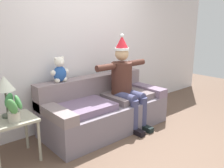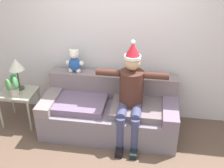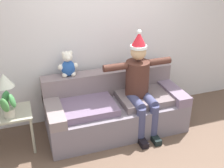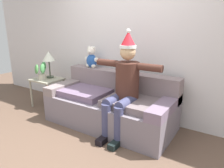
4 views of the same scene
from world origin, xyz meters
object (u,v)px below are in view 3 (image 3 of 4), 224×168
object	(u,v)px
teddy_bear	(68,65)
table_lamp	(4,82)
couch	(114,108)
side_table	(11,118)
potted_plant	(8,106)
person_seated	(140,83)

from	to	relation	value
teddy_bear	table_lamp	xyz separation A→B (m)	(-0.86, -0.23, -0.03)
couch	teddy_bear	size ratio (longest dim) A/B	5.30
side_table	table_lamp	size ratio (longest dim) A/B	1.09
potted_plant	couch	bearing A→B (deg)	5.83
couch	potted_plant	distance (m)	1.52
couch	table_lamp	world-z (taller)	table_lamp
person_seated	side_table	bearing A→B (deg)	175.98
couch	teddy_bear	distance (m)	0.94
table_lamp	potted_plant	xyz separation A→B (m)	(0.01, -0.20, -0.24)
teddy_bear	table_lamp	size ratio (longest dim) A/B	0.74
person_seated	potted_plant	world-z (taller)	person_seated
side_table	person_seated	bearing A→B (deg)	-4.02
couch	person_seated	distance (m)	0.57
couch	side_table	world-z (taller)	couch
couch	table_lamp	bearing A→B (deg)	177.82
teddy_bear	side_table	bearing A→B (deg)	-159.41
side_table	potted_plant	size ratio (longest dim) A/B	1.61
person_seated	side_table	size ratio (longest dim) A/B	2.70
teddy_bear	potted_plant	bearing A→B (deg)	-153.07
person_seated	potted_plant	bearing A→B (deg)	179.50
teddy_bear	table_lamp	distance (m)	0.89
couch	teddy_bear	bearing A→B (deg)	154.73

